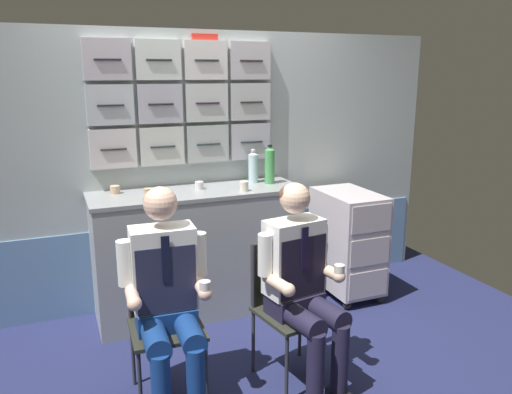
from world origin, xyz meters
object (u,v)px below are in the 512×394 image
at_px(folding_chair_right, 285,294).
at_px(folding_chair_left, 163,307).
at_px(service_trolley, 348,240).
at_px(crew_member_left, 167,292).
at_px(crew_member_right, 302,280).
at_px(water_bottle_tall, 253,167).
at_px(paper_cup_blue, 199,185).

bearing_deg(folding_chair_right, folding_chair_left, 171.77).
height_order(service_trolley, crew_member_left, crew_member_left).
distance_m(folding_chair_left, crew_member_left, 0.23).
relative_size(service_trolley, crew_member_right, 0.72).
bearing_deg(folding_chair_right, crew_member_right, -80.32).
xyz_separation_m(folding_chair_right, water_bottle_tall, (0.24, 1.12, 0.58)).
distance_m(folding_chair_left, crew_member_right, 0.82).
xyz_separation_m(folding_chair_right, paper_cup_blue, (-0.23, 1.05, 0.49)).
bearing_deg(folding_chair_left, service_trolley, 23.40).
relative_size(water_bottle_tall, paper_cup_blue, 4.14).
distance_m(crew_member_right, water_bottle_tall, 1.37).
xyz_separation_m(crew_member_right, water_bottle_tall, (0.21, 1.28, 0.43)).
relative_size(folding_chair_left, paper_cup_blue, 12.98).
xyz_separation_m(crew_member_left, paper_cup_blue, (0.51, 1.10, 0.32)).
relative_size(folding_chair_right, crew_member_right, 0.68).
xyz_separation_m(folding_chair_left, folding_chair_right, (0.73, -0.11, 0.00)).
xyz_separation_m(service_trolley, paper_cup_blue, (-1.21, 0.20, 0.53)).
distance_m(folding_chair_right, paper_cup_blue, 1.18).
height_order(folding_chair_left, folding_chair_right, same).
bearing_deg(folding_chair_left, paper_cup_blue, 62.06).
xyz_separation_m(service_trolley, crew_member_left, (-1.72, -0.90, 0.21)).
relative_size(crew_member_right, paper_cup_blue, 18.95).
bearing_deg(service_trolley, crew_member_left, -152.31).
xyz_separation_m(folding_chair_left, water_bottle_tall, (0.97, 1.01, 0.58)).
distance_m(crew_member_left, water_bottle_tall, 1.58).
bearing_deg(crew_member_left, paper_cup_blue, 65.29).
distance_m(service_trolley, folding_chair_left, 1.86).
xyz_separation_m(crew_member_left, folding_chair_right, (0.74, 0.06, -0.17)).
relative_size(service_trolley, paper_cup_blue, 13.61).
height_order(crew_member_left, folding_chair_right, crew_member_left).
xyz_separation_m(service_trolley, folding_chair_left, (-1.71, -0.74, 0.04)).
bearing_deg(crew_member_right, paper_cup_blue, 102.01).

